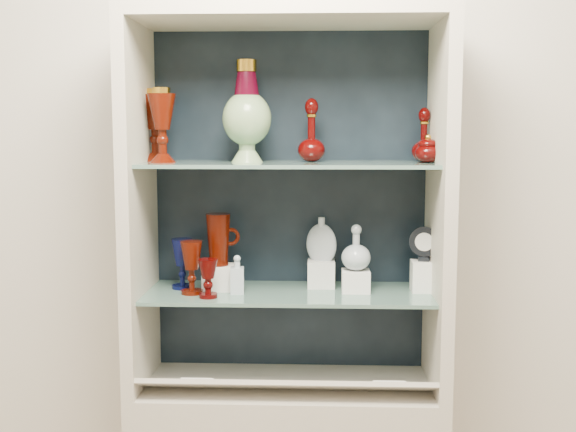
{
  "coord_description": "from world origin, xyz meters",
  "views": [
    {
      "loc": [
        0.09,
        -0.75,
        1.58
      ],
      "look_at": [
        0.0,
        1.53,
        1.3
      ],
      "focal_mm": 45.0,
      "sensor_mm": 36.0,
      "label": 1
    }
  ],
  "objects_px": {
    "enamel_urn": "(247,111)",
    "ruby_goblet_tall": "(192,268)",
    "ruby_decanter_b": "(424,133)",
    "clear_square_bottle": "(237,274)",
    "lidded_bowl": "(428,148)",
    "cameo_medallion": "(424,243)",
    "pedestal_lamp_right": "(162,125)",
    "flat_flask": "(321,238)",
    "pedestal_lamp_left": "(155,125)",
    "clear_round_decanter": "(356,249)",
    "cobalt_goblet": "(182,264)",
    "ruby_goblet_small": "(208,278)",
    "ruby_pitcher": "(218,240)",
    "ruby_decanter_a": "(311,126)"
  },
  "relations": [
    {
      "from": "clear_square_bottle",
      "to": "clear_round_decanter",
      "type": "bearing_deg",
      "value": 6.47
    },
    {
      "from": "ruby_goblet_small",
      "to": "ruby_goblet_tall",
      "type": "bearing_deg",
      "value": 139.74
    },
    {
      "from": "ruby_decanter_b",
      "to": "enamel_urn",
      "type": "bearing_deg",
      "value": -172.9
    },
    {
      "from": "ruby_decanter_b",
      "to": "clear_square_bottle",
      "type": "height_order",
      "value": "ruby_decanter_b"
    },
    {
      "from": "clear_round_decanter",
      "to": "ruby_goblet_tall",
      "type": "bearing_deg",
      "value": -174.33
    },
    {
      "from": "pedestal_lamp_left",
      "to": "ruby_goblet_tall",
      "type": "distance_m",
      "value": 0.48
    },
    {
      "from": "enamel_urn",
      "to": "ruby_goblet_small",
      "type": "relative_size",
      "value": 2.64
    },
    {
      "from": "pedestal_lamp_right",
      "to": "enamel_urn",
      "type": "bearing_deg",
      "value": 7.51
    },
    {
      "from": "cobalt_goblet",
      "to": "flat_flask",
      "type": "distance_m",
      "value": 0.47
    },
    {
      "from": "enamel_urn",
      "to": "cobalt_goblet",
      "type": "distance_m",
      "value": 0.55
    },
    {
      "from": "lidded_bowl",
      "to": "pedestal_lamp_right",
      "type": "bearing_deg",
      "value": -178.79
    },
    {
      "from": "cobalt_goblet",
      "to": "flat_flask",
      "type": "bearing_deg",
      "value": 5.27
    },
    {
      "from": "pedestal_lamp_right",
      "to": "flat_flask",
      "type": "relative_size",
      "value": 1.57
    },
    {
      "from": "enamel_urn",
      "to": "ruby_goblet_tall",
      "type": "xyz_separation_m",
      "value": [
        -0.17,
        -0.06,
        -0.5
      ]
    },
    {
      "from": "ruby_decanter_b",
      "to": "lidded_bowl",
      "type": "relative_size",
      "value": 2.02
    },
    {
      "from": "ruby_decanter_a",
      "to": "clear_square_bottle",
      "type": "height_order",
      "value": "ruby_decanter_a"
    },
    {
      "from": "ruby_decanter_b",
      "to": "ruby_pitcher",
      "type": "distance_m",
      "value": 0.76
    },
    {
      "from": "lidded_bowl",
      "to": "flat_flask",
      "type": "xyz_separation_m",
      "value": [
        -0.33,
        0.08,
        -0.3
      ]
    },
    {
      "from": "enamel_urn",
      "to": "clear_square_bottle",
      "type": "bearing_deg",
      "value": -120.91
    },
    {
      "from": "enamel_urn",
      "to": "ruby_goblet_small",
      "type": "distance_m",
      "value": 0.54
    },
    {
      "from": "pedestal_lamp_left",
      "to": "cobalt_goblet",
      "type": "xyz_separation_m",
      "value": [
        0.09,
        -0.03,
        -0.46
      ]
    },
    {
      "from": "pedestal_lamp_left",
      "to": "cobalt_goblet",
      "type": "bearing_deg",
      "value": -20.57
    },
    {
      "from": "ruby_decanter_b",
      "to": "lidded_bowl",
      "type": "distance_m",
      "value": 0.1
    },
    {
      "from": "enamel_urn",
      "to": "flat_flask",
      "type": "height_order",
      "value": "enamel_urn"
    },
    {
      "from": "ruby_goblet_tall",
      "to": "flat_flask",
      "type": "bearing_deg",
      "value": 15.99
    },
    {
      "from": "ruby_decanter_b",
      "to": "clear_round_decanter",
      "type": "height_order",
      "value": "ruby_decanter_b"
    },
    {
      "from": "ruby_goblet_small",
      "to": "cameo_medallion",
      "type": "relative_size",
      "value": 1.05
    },
    {
      "from": "ruby_decanter_b",
      "to": "cameo_medallion",
      "type": "xyz_separation_m",
      "value": [
        0.0,
        -0.06,
        -0.35
      ]
    },
    {
      "from": "pedestal_lamp_right",
      "to": "clear_square_bottle",
      "type": "relative_size",
      "value": 1.88
    },
    {
      "from": "pedestal_lamp_right",
      "to": "ruby_decanter_b",
      "type": "xyz_separation_m",
      "value": [
        0.84,
        0.11,
        -0.02
      ]
    },
    {
      "from": "enamel_urn",
      "to": "pedestal_lamp_left",
      "type": "bearing_deg",
      "value": 170.63
    },
    {
      "from": "pedestal_lamp_right",
      "to": "ruby_decanter_a",
      "type": "bearing_deg",
      "value": 7.52
    },
    {
      "from": "enamel_urn",
      "to": "lidded_bowl",
      "type": "distance_m",
      "value": 0.58
    },
    {
      "from": "ruby_goblet_small",
      "to": "lidded_bowl",
      "type": "bearing_deg",
      "value": 7.63
    },
    {
      "from": "ruby_goblet_tall",
      "to": "cobalt_goblet",
      "type": "bearing_deg",
      "value": 120.71
    },
    {
      "from": "pedestal_lamp_right",
      "to": "lidded_bowl",
      "type": "relative_size",
      "value": 2.57
    },
    {
      "from": "clear_round_decanter",
      "to": "ruby_goblet_small",
      "type": "bearing_deg",
      "value": -167.53
    },
    {
      "from": "enamel_urn",
      "to": "ruby_goblet_small",
      "type": "height_order",
      "value": "enamel_urn"
    },
    {
      "from": "enamel_urn",
      "to": "clear_round_decanter",
      "type": "distance_m",
      "value": 0.56
    },
    {
      "from": "pedestal_lamp_left",
      "to": "cobalt_goblet",
      "type": "relative_size",
      "value": 1.43
    },
    {
      "from": "lidded_bowl",
      "to": "cameo_medallion",
      "type": "relative_size",
      "value": 0.78
    },
    {
      "from": "enamel_urn",
      "to": "ruby_goblet_tall",
      "type": "bearing_deg",
      "value": -161.53
    },
    {
      "from": "ruby_goblet_small",
      "to": "clear_square_bottle",
      "type": "bearing_deg",
      "value": 35.16
    },
    {
      "from": "ruby_pitcher",
      "to": "clear_square_bottle",
      "type": "xyz_separation_m",
      "value": [
        0.07,
        -0.06,
        -0.1
      ]
    },
    {
      "from": "pedestal_lamp_right",
      "to": "ruby_decanter_b",
      "type": "height_order",
      "value": "pedestal_lamp_right"
    },
    {
      "from": "ruby_goblet_tall",
      "to": "clear_round_decanter",
      "type": "height_order",
      "value": "clear_round_decanter"
    },
    {
      "from": "pedestal_lamp_left",
      "to": "clear_round_decanter",
      "type": "distance_m",
      "value": 0.77
    },
    {
      "from": "ruby_goblet_tall",
      "to": "ruby_pitcher",
      "type": "bearing_deg",
      "value": 41.84
    },
    {
      "from": "ruby_decanter_a",
      "to": "ruby_goblet_tall",
      "type": "xyz_separation_m",
      "value": [
        -0.38,
        -0.09,
        -0.45
      ]
    },
    {
      "from": "pedestal_lamp_left",
      "to": "clear_round_decanter",
      "type": "xyz_separation_m",
      "value": [
        0.66,
        -0.06,
        -0.4
      ]
    }
  ]
}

